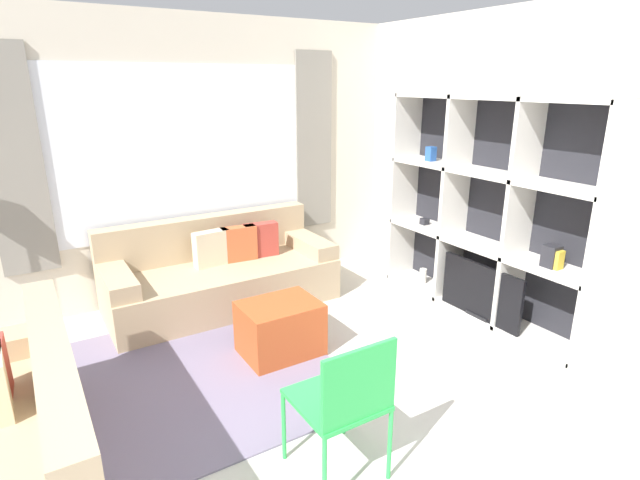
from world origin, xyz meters
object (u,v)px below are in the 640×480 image
object	(u,v)px
couch_main	(221,275)
couch_side	(0,451)
folding_chair	(345,398)
shelving_unit	(488,214)
ottoman	(280,329)

from	to	relation	value
couch_main	couch_side	xyz separation A→B (m)	(-1.84, -1.71, -0.00)
couch_main	folding_chair	distance (m)	2.54
couch_main	couch_side	world-z (taller)	same
couch_main	folding_chair	size ratio (longest dim) A/B	2.47
shelving_unit	couch_side	distance (m)	3.93
shelving_unit	couch_main	world-z (taller)	shelving_unit
couch_side	ottoman	world-z (taller)	couch_side
shelving_unit	couch_main	size ratio (longest dim) A/B	1.03
couch_side	folding_chair	bearing A→B (deg)	62.72
couch_main	ottoman	bearing A→B (deg)	-87.68
couch_side	folding_chair	xyz separation A→B (m)	(1.57, -0.81, 0.22)
shelving_unit	ottoman	world-z (taller)	shelving_unit
shelving_unit	couch_side	world-z (taller)	shelving_unit
couch_main	ottoman	world-z (taller)	couch_main
shelving_unit	folding_chair	bearing A→B (deg)	-154.70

